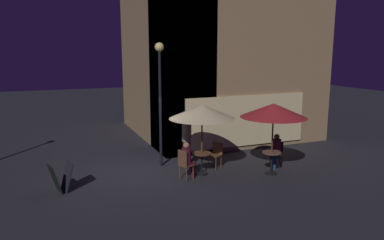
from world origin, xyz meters
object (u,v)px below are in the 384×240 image
at_px(cafe_chair_0, 277,151).
at_px(patron_seated_0, 276,149).
at_px(patron_seated_1, 188,158).
at_px(patron_standing_2, 187,142).
at_px(cafe_table_0, 271,159).
at_px(patio_umbrella_0, 273,111).
at_px(cafe_chair_2, 216,153).
at_px(patio_umbrella_1, 202,112).
at_px(cafe_chair_1, 184,162).
at_px(street_lamp_near_corner, 160,83).
at_px(menu_sandwich_board, 61,177).
at_px(cafe_table_1, 202,160).

bearing_deg(cafe_chair_0, patron_seated_0, -0.00).
xyz_separation_m(patron_seated_1, patron_standing_2, (0.44, 1.21, 0.23)).
xyz_separation_m(cafe_table_0, cafe_chair_0, (0.63, 0.61, 0.05)).
relative_size(patio_umbrella_0, cafe_chair_2, 2.63).
distance_m(patio_umbrella_1, patron_standing_2, 1.54).
distance_m(cafe_chair_0, cafe_chair_1, 3.56).
distance_m(street_lamp_near_corner, patron_standing_2, 2.27).
relative_size(street_lamp_near_corner, patron_seated_0, 3.59).
relative_size(patio_umbrella_0, cafe_chair_1, 2.40).
distance_m(street_lamp_near_corner, patron_seated_1, 2.86).
height_order(patio_umbrella_1, patron_standing_2, patio_umbrella_1).
distance_m(menu_sandwich_board, patron_standing_2, 4.39).
bearing_deg(patio_umbrella_1, patio_umbrella_0, -21.79).
bearing_deg(cafe_chair_2, patron_seated_1, -2.93).
bearing_deg(cafe_chair_2, menu_sandwich_board, -27.19).
xyz_separation_m(cafe_table_1, patron_seated_0, (2.71, -0.36, 0.18)).
distance_m(cafe_chair_0, patron_seated_1, 3.43).
height_order(patio_umbrella_1, cafe_chair_1, patio_umbrella_1).
height_order(patio_umbrella_1, patron_seated_0, patio_umbrella_1).
relative_size(cafe_table_0, cafe_chair_2, 0.83).
xyz_separation_m(street_lamp_near_corner, patron_seated_0, (3.69, -1.76, -2.30)).
distance_m(cafe_table_0, patron_seated_1, 2.86).
bearing_deg(patron_standing_2, patron_seated_1, -124.29).
height_order(menu_sandwich_board, patron_seated_1, patron_seated_1).
bearing_deg(patron_seated_1, cafe_chair_1, 180.00).
relative_size(cafe_chair_1, cafe_chair_2, 1.09).
bearing_deg(patron_seated_0, menu_sandwich_board, -47.96).
relative_size(cafe_chair_2, patron_standing_2, 0.51).
distance_m(menu_sandwich_board, patio_umbrella_1, 4.78).
height_order(cafe_table_1, cafe_chair_2, cafe_chair_2).
distance_m(menu_sandwich_board, cafe_table_1, 4.46).
bearing_deg(patio_umbrella_0, patio_umbrella_1, 158.21).
relative_size(street_lamp_near_corner, patron_standing_2, 2.42).
xyz_separation_m(cafe_table_0, cafe_chair_1, (-2.93, 0.54, 0.08)).
relative_size(street_lamp_near_corner, cafe_chair_1, 4.37).
height_order(cafe_table_0, patron_seated_1, patron_seated_1).
bearing_deg(patio_umbrella_0, street_lamp_near_corner, 144.34).
bearing_deg(street_lamp_near_corner, cafe_chair_1, -82.29).
height_order(cafe_chair_0, cafe_chair_1, cafe_chair_1).
distance_m(street_lamp_near_corner, cafe_table_0, 4.62).
distance_m(menu_sandwich_board, cafe_chair_0, 7.28).
bearing_deg(cafe_chair_1, patron_seated_0, -24.11).
bearing_deg(patio_umbrella_1, cafe_chair_2, 30.27).
bearing_deg(cafe_table_1, patron_seated_1, -156.41).
bearing_deg(menu_sandwich_board, cafe_table_0, -22.65).
bearing_deg(cafe_table_0, cafe_table_1, 158.21).
relative_size(menu_sandwich_board, patio_umbrella_0, 0.35).
relative_size(cafe_chair_0, cafe_chair_1, 0.90).
height_order(street_lamp_near_corner, patron_standing_2, street_lamp_near_corner).
relative_size(menu_sandwich_board, cafe_chair_0, 0.93).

